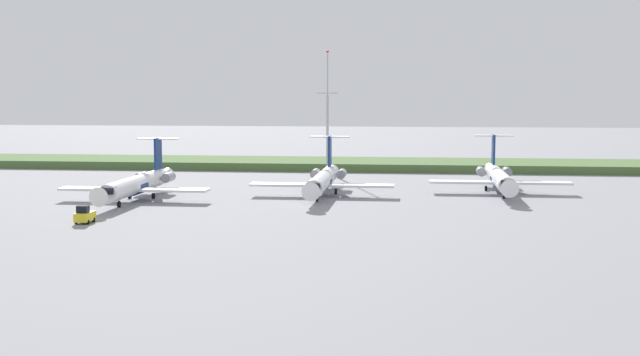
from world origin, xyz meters
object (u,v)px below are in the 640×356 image
(regional_jet_second, at_px, (323,180))
(safety_cone_front_marker, at_px, (86,215))
(baggage_tug, at_px, (85,215))
(antenna_mast, at_px, (327,122))
(regional_jet_nearest, at_px, (137,184))
(regional_jet_third, at_px, (499,177))

(regional_jet_second, height_order, safety_cone_front_marker, regional_jet_second)
(baggage_tug, height_order, safety_cone_front_marker, baggage_tug)
(antenna_mast, bearing_deg, regional_jet_second, -85.05)
(regional_jet_nearest, relative_size, regional_jet_second, 1.00)
(regional_jet_second, xyz_separation_m, antenna_mast, (-3.21, 37.01, 7.78))
(regional_jet_nearest, bearing_deg, regional_jet_second, 18.15)
(regional_jet_nearest, distance_m, regional_jet_third, 58.15)
(baggage_tug, bearing_deg, regional_jet_second, 49.55)
(regional_jet_second, relative_size, antenna_mast, 1.24)
(regional_jet_nearest, height_order, regional_jet_third, same)
(regional_jet_nearest, distance_m, baggage_tug, 22.39)
(regional_jet_second, distance_m, regional_jet_third, 29.20)
(baggage_tug, bearing_deg, antenna_mast, 71.01)
(regional_jet_third, bearing_deg, regional_jet_second, -165.99)
(regional_jet_nearest, xyz_separation_m, baggage_tug, (0.82, -22.32, -1.53))
(antenna_mast, distance_m, baggage_tug, 72.89)
(regional_jet_nearest, relative_size, safety_cone_front_marker, 56.36)
(regional_jet_third, height_order, safety_cone_front_marker, regional_jet_third)
(antenna_mast, xyz_separation_m, safety_cone_front_marker, (-25.25, -63.75, -10.04))
(regional_jet_second, bearing_deg, regional_jet_nearest, -161.85)
(regional_jet_second, distance_m, baggage_tug, 41.23)
(regional_jet_third, bearing_deg, safety_cone_front_marker, -149.23)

